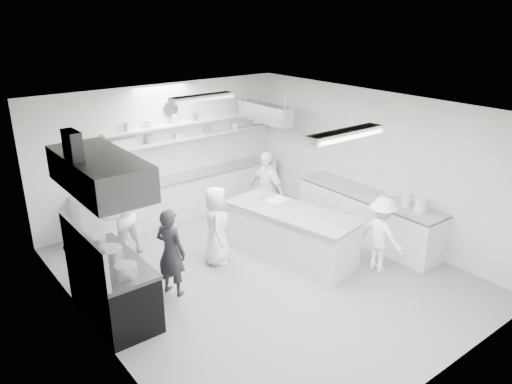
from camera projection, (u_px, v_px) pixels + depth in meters
floor at (261, 273)px, 8.94m from camera, size 6.00×7.00×0.02m
ceiling at (262, 108)px, 7.88m from camera, size 6.00×7.00×0.02m
wall_back at (164, 152)px, 10.99m from camera, size 6.00×0.04×3.00m
wall_front at (445, 280)px, 5.83m from camera, size 6.00×0.04×3.00m
wall_left at (89, 245)px, 6.68m from camera, size 0.04×7.00×3.00m
wall_right at (375, 164)px, 10.14m from camera, size 0.04×7.00×3.00m
stove at (113, 289)px, 7.58m from camera, size 0.80×1.80×0.90m
exhaust_hood at (100, 173)px, 6.91m from camera, size 0.85×2.00×0.50m
back_counter at (185, 196)px, 11.31m from camera, size 5.00×0.60×0.92m
shelf_lower at (194, 137)px, 11.21m from camera, size 4.20×0.26×0.04m
shelf_upper at (193, 122)px, 11.09m from camera, size 4.20×0.26×0.04m
pass_through_window at (109, 165)px, 10.25m from camera, size 1.30×0.04×1.00m
wall_clock at (170, 109)px, 10.74m from camera, size 0.32×0.05×0.32m
right_counter at (367, 217)px, 10.15m from camera, size 0.74×3.30×0.94m
pot_rack at (265, 113)px, 11.05m from camera, size 0.30×1.60×0.40m
light_fixture_front at (345, 134)px, 6.57m from camera, size 1.30×0.25×0.10m
light_fixture_rear at (202, 97)px, 9.23m from camera, size 1.30×0.25×0.10m
prep_island at (291, 235)px, 9.37m from camera, size 1.39×2.61×0.91m
stove_pot at (110, 256)px, 7.35m from camera, size 0.38×0.38×0.26m
cook_stove at (171, 252)px, 8.06m from camera, size 0.55×0.65×1.52m
cook_back at (120, 216)px, 9.32m from camera, size 0.86×0.71×1.65m
cook_island_left at (216, 225)px, 9.08m from camera, size 0.80×0.87×1.50m
cook_island_right at (267, 191)px, 10.46m from camera, size 0.45×1.02×1.72m
cook_right at (382, 234)px, 8.80m from camera, size 0.54×0.93×1.42m
bowl_island_a at (268, 200)px, 9.75m from camera, size 0.35×0.35×0.07m
bowl_island_b at (285, 202)px, 9.66m from camera, size 0.20×0.20×0.06m
bowl_right at (386, 197)px, 9.83m from camera, size 0.26×0.26×0.06m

